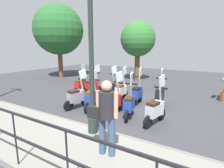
% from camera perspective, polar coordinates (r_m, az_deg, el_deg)
% --- Properties ---
extents(ground_plane, '(28.00, 28.00, 0.00)m').
position_cam_1_polar(ground_plane, '(7.03, 2.70, -7.92)').
color(ground_plane, '#38383D').
extents(promenade_walkway, '(2.20, 20.00, 0.15)m').
position_cam_1_polar(promenade_walkway, '(4.70, -16.66, -17.91)').
color(promenade_walkway, gray).
rests_on(promenade_walkway, ground_plane).
extents(fence_railing, '(0.04, 16.03, 1.07)m').
position_cam_1_polar(fence_railing, '(3.80, -29.31, -12.49)').
color(fence_railing, black).
rests_on(fence_railing, promenade_walkway).
extents(lamp_post_near, '(0.26, 0.90, 4.05)m').
position_cam_1_polar(lamp_post_near, '(4.37, -6.69, 6.08)').
color(lamp_post_near, '#232D28').
rests_on(lamp_post_near, promenade_walkway).
extents(pedestrian_with_bag, '(0.35, 0.64, 1.59)m').
position_cam_1_polar(pedestrian_with_bag, '(3.57, -2.06, -9.31)').
color(pedestrian_with_bag, '#384C70').
rests_on(pedestrian_with_bag, promenade_walkway).
extents(tree_large, '(3.84, 3.84, 5.65)m').
position_cam_1_polar(tree_large, '(14.82, -17.05, 16.48)').
color(tree_large, brown).
rests_on(tree_large, ground_plane).
extents(tree_distant, '(2.46, 2.46, 4.21)m').
position_cam_1_polar(tree_distant, '(12.86, 8.44, 14.20)').
color(tree_distant, brown).
rests_on(tree_distant, ground_plane).
extents(scooter_near_0, '(1.22, 0.50, 1.54)m').
position_cam_1_polar(scooter_near_0, '(5.63, 13.95, -8.10)').
color(scooter_near_0, black).
rests_on(scooter_near_0, ground_plane).
extents(scooter_near_1, '(1.21, 0.52, 1.54)m').
position_cam_1_polar(scooter_near_1, '(6.01, 5.65, -6.53)').
color(scooter_near_1, black).
rests_on(scooter_near_1, ground_plane).
extents(scooter_near_2, '(1.21, 0.53, 1.54)m').
position_cam_1_polar(scooter_near_2, '(6.31, 0.23, -5.59)').
color(scooter_near_2, black).
rests_on(scooter_near_2, ground_plane).
extents(scooter_near_3, '(1.22, 0.49, 1.54)m').
position_cam_1_polar(scooter_near_3, '(6.78, -6.63, -4.43)').
color(scooter_near_3, black).
rests_on(scooter_near_3, ground_plane).
extents(scooter_near_4, '(1.22, 0.49, 1.54)m').
position_cam_1_polar(scooter_near_4, '(7.03, -11.43, -4.01)').
color(scooter_near_4, black).
rests_on(scooter_near_4, ground_plane).
extents(scooter_far_0, '(1.23, 0.45, 1.54)m').
position_cam_1_polar(scooter_far_0, '(7.32, 15.33, -3.57)').
color(scooter_far_0, black).
rests_on(scooter_far_0, ground_plane).
extents(scooter_far_1, '(1.23, 0.44, 1.54)m').
position_cam_1_polar(scooter_far_1, '(7.47, 8.28, -2.97)').
color(scooter_far_1, black).
rests_on(scooter_far_1, ground_plane).
extents(scooter_far_2, '(1.23, 0.44, 1.54)m').
position_cam_1_polar(scooter_far_2, '(7.91, 3.04, -2.03)').
color(scooter_far_2, black).
rests_on(scooter_far_2, ground_plane).
extents(scooter_far_3, '(1.22, 0.51, 1.54)m').
position_cam_1_polar(scooter_far_3, '(8.20, -0.88, -1.52)').
color(scooter_far_3, black).
rests_on(scooter_far_3, ground_plane).
extents(scooter_far_4, '(1.22, 0.49, 1.54)m').
position_cam_1_polar(scooter_far_4, '(8.82, -6.31, -0.65)').
color(scooter_far_4, black).
rests_on(scooter_far_4, ground_plane).
extents(scooter_far_5, '(1.23, 0.45, 1.54)m').
position_cam_1_polar(scooter_far_5, '(9.18, -10.30, -0.28)').
color(scooter_far_5, black).
rests_on(scooter_far_5, ground_plane).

